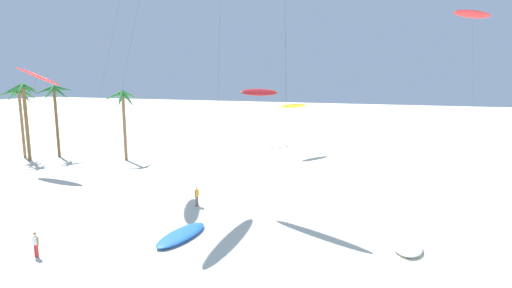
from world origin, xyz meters
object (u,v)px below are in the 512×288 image
object	(u,v)px
palm_tree_2	(55,98)
flying_kite_3	(259,92)
person_foreground_walker	(36,243)
grounded_kite_1	(181,235)
palm_tree_3	(123,105)
flying_kite_2	(37,76)
palm_tree_1	(24,99)
grounded_kite_0	(407,246)
flying_kite_7	(294,106)
palm_tree_0	(19,100)
person_mid_field	(197,196)
flying_kite_4	(472,14)

from	to	relation	value
palm_tree_2	flying_kite_3	world-z (taller)	palm_tree_2
person_foreground_walker	grounded_kite_1	bearing A→B (deg)	38.95
palm_tree_3	flying_kite_2	size ratio (longest dim) A/B	0.74
palm_tree_1	palm_tree_3	size ratio (longest dim) A/B	1.10
palm_tree_1	grounded_kite_0	xyz separation A→B (m)	(45.73, -13.20, -7.68)
grounded_kite_0	grounded_kite_1	world-z (taller)	grounded_kite_0
flying_kite_7	grounded_kite_0	distance (m)	32.57
flying_kite_7	grounded_kite_0	world-z (taller)	flying_kite_7
grounded_kite_0	palm_tree_2	bearing A→B (deg)	159.76
palm_tree_3	flying_kite_7	size ratio (longest dim) A/B	0.83
flying_kite_2	grounded_kite_0	size ratio (longest dim) A/B	3.55
flying_kite_7	grounded_kite_0	bearing A→B (deg)	-63.01
palm_tree_0	grounded_kite_1	bearing A→B (deg)	-27.49
palm_tree_2	person_mid_field	bearing A→B (deg)	-25.20
person_mid_field	palm_tree_2	bearing A→B (deg)	154.80
palm_tree_1	flying_kite_2	distance (m)	7.79
flying_kite_4	flying_kite_7	distance (m)	24.68
palm_tree_2	flying_kite_3	size ratio (longest dim) A/B	0.81
grounded_kite_0	grounded_kite_1	bearing A→B (deg)	-168.36
palm_tree_3	person_mid_field	distance (m)	23.03
flying_kite_7	person_foreground_walker	xyz separation A→B (m)	(-7.01, -37.02, -5.83)
grounded_kite_1	flying_kite_3	bearing A→B (deg)	100.66
flying_kite_2	flying_kite_7	world-z (taller)	flying_kite_2
palm_tree_2	flying_kite_4	size ratio (longest dim) A/B	0.51
flying_kite_4	person_mid_field	xyz separation A→B (m)	(-23.72, -28.33, -17.36)
flying_kite_3	person_foreground_walker	size ratio (longest dim) A/B	7.36
palm_tree_3	flying_kite_3	xyz separation A→B (m)	(12.10, 18.40, 0.98)
palm_tree_1	grounded_kite_0	world-z (taller)	palm_tree_1
flying_kite_2	flying_kite_3	size ratio (longest dim) A/B	1.03
flying_kite_2	flying_kite_3	world-z (taller)	flying_kite_2
palm_tree_3	person_foreground_walker	bearing A→B (deg)	-64.20
palm_tree_1	palm_tree_2	xyz separation A→B (m)	(1.90, 2.96, 0.00)
grounded_kite_0	person_foreground_walker	size ratio (longest dim) A/B	2.15
flying_kite_2	person_mid_field	bearing A→B (deg)	-15.20
flying_kite_7	person_mid_field	xyz separation A→B (m)	(-2.18, -25.06, -5.77)
flying_kite_7	palm_tree_3	bearing A→B (deg)	-150.09
palm_tree_3	person_mid_field	size ratio (longest dim) A/B	5.26
person_mid_field	palm_tree_1	bearing A→B (deg)	161.33
grounded_kite_0	person_mid_field	distance (m)	17.02
flying_kite_2	person_foreground_walker	distance (m)	27.44
flying_kite_4	flying_kite_7	bearing A→B (deg)	-171.37
palm_tree_0	flying_kite_2	distance (m)	10.05
flying_kite_7	flying_kite_2	bearing A→B (deg)	-142.99
flying_kite_7	palm_tree_2	bearing A→B (deg)	-157.30
palm_tree_0	palm_tree_3	bearing A→B (deg)	12.03
flying_kite_4	flying_kite_7	world-z (taller)	flying_kite_4
flying_kite_7	person_foreground_walker	world-z (taller)	flying_kite_7
palm_tree_1	flying_kite_4	bearing A→B (deg)	19.32
palm_tree_3	grounded_kite_0	distance (m)	38.72
grounded_kite_1	palm_tree_2	bearing A→B (deg)	146.75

